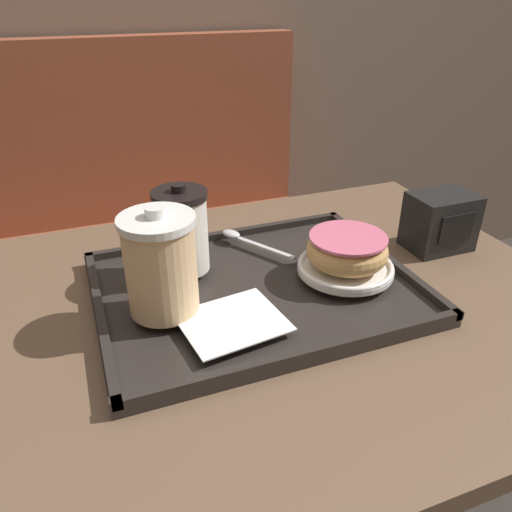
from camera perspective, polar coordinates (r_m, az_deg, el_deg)
name	(u,v)px	position (r m, az deg, el deg)	size (l,w,h in m)	color
booth_bench	(125,273)	(1.65, -14.74, -1.90)	(1.23, 0.44, 1.00)	brown
cafe_table	(260,385)	(0.83, 0.49, -14.53)	(0.95, 0.71, 0.72)	brown
serving_tray	(256,289)	(0.75, 0.00, -3.82)	(0.46, 0.36, 0.02)	#282321
napkin_paper	(232,321)	(0.65, -2.72, -7.48)	(0.14, 0.13, 0.00)	white
coffee_cup_front	(160,263)	(0.65, -10.88, -0.80)	(0.10, 0.10, 0.15)	#E0B784
coffee_cup_rear	(182,231)	(0.75, -8.47, 2.89)	(0.08, 0.08, 0.14)	white
plate_with_chocolate_donut	(346,268)	(0.77, 10.25, -1.30)	(0.15, 0.15, 0.01)	white
donut_chocolate_glazed	(348,250)	(0.75, 10.45, 0.66)	(0.12, 0.12, 0.05)	tan
spoon	(241,238)	(0.85, -1.72, 2.08)	(0.09, 0.14, 0.01)	silver
napkin_dispenser	(440,222)	(0.91, 20.30, 3.70)	(0.11, 0.08, 0.10)	black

